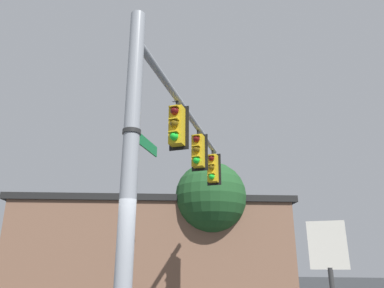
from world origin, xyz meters
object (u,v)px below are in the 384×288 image
traffic_light_nearest_pole (177,125)px  traffic_light_mid_inner (198,151)px  street_name_sign (139,138)px  bird_flying (176,101)px  historical_marker (330,267)px  traffic_light_mid_outer (213,168)px

traffic_light_nearest_pole → traffic_light_mid_inner: size_ratio=1.00×
traffic_light_nearest_pole → traffic_light_mid_inner: same height
traffic_light_mid_inner → street_name_sign: (-0.29, 4.65, -1.15)m
bird_flying → historical_marker: bird_flying is taller
traffic_light_mid_inner → historical_marker: (-3.47, 4.02, -3.48)m
traffic_light_mid_outer → street_name_sign: size_ratio=0.91×
traffic_light_mid_outer → historical_marker: 8.06m
traffic_light_mid_inner → traffic_light_mid_outer: bearing=-86.4°
street_name_sign → traffic_light_mid_inner: bearing=-86.4°
historical_marker → traffic_light_nearest_pole: bearing=-27.6°
bird_flying → street_name_sign: bearing=104.6°
traffic_light_mid_inner → bird_flying: 2.87m
historical_marker → bird_flying: bearing=-47.4°
traffic_light_mid_outer → bird_flying: 2.89m
traffic_light_nearest_pole → traffic_light_mid_outer: size_ratio=1.00×
street_name_sign → historical_marker: street_name_sign is taller
traffic_light_mid_inner → bird_flying: size_ratio=3.82×
traffic_light_nearest_pole → historical_marker: (-3.32, 1.74, -3.48)m
historical_marker → traffic_light_mid_outer: bearing=-60.2°
traffic_light_nearest_pole → traffic_light_mid_outer: bearing=-86.4°
traffic_light_mid_inner → traffic_light_mid_outer: 2.29m
traffic_light_nearest_pole → street_name_sign: traffic_light_nearest_pole is taller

